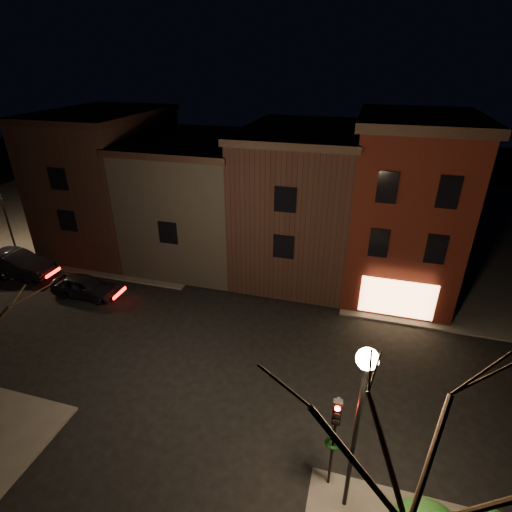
{
  "coord_description": "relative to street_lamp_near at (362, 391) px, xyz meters",
  "views": [
    {
      "loc": [
        5.62,
        -14.63,
        13.43
      ],
      "look_at": [
        0.03,
        4.89,
        3.2
      ],
      "focal_mm": 28.0,
      "sensor_mm": 36.0,
      "label": 1
    }
  ],
  "objects": [
    {
      "name": "street_lamp_near",
      "position": [
        0.0,
        0.0,
        0.0
      ],
      "size": [
        0.6,
        0.6,
        6.48
      ],
      "color": "black",
      "rests_on": "sidewalk_near_right"
    },
    {
      "name": "row_building_a",
      "position": [
        -4.7,
        16.5,
        -0.34
      ],
      "size": [
        7.3,
        10.3,
        9.4
      ],
      "color": "black",
      "rests_on": "ground"
    },
    {
      "name": "traffic_signal",
      "position": [
        -0.6,
        0.49,
        -2.37
      ],
      "size": [
        0.58,
        0.38,
        4.05
      ],
      "color": "black",
      "rests_on": "sidewalk_near_right"
    },
    {
      "name": "parked_car_a",
      "position": [
        -16.6,
        8.79,
        -4.48
      ],
      "size": [
        4.14,
        1.76,
        1.4
      ],
      "primitive_type": "imported",
      "rotation": [
        0.0,
        0.0,
        1.6
      ],
      "color": "black",
      "rests_on": "ground"
    },
    {
      "name": "ground",
      "position": [
        -6.2,
        6.0,
        -5.18
      ],
      "size": [
        120.0,
        120.0,
        0.0
      ],
      "primitive_type": "plane",
      "color": "black",
      "rests_on": "ground"
    },
    {
      "name": "sidewalk_far_left",
      "position": [
        -26.2,
        26.0,
        -5.12
      ],
      "size": [
        30.0,
        30.0,
        0.12
      ],
      "primitive_type": "cube",
      "color": "#2D2B28",
      "rests_on": "ground"
    },
    {
      "name": "parked_car_b",
      "position": [
        -22.78,
        9.8,
        -4.33
      ],
      "size": [
        5.21,
        1.99,
        1.69
      ],
      "primitive_type": "imported",
      "rotation": [
        0.0,
        0.0,
        1.61
      ],
      "color": "black",
      "rests_on": "ground"
    },
    {
      "name": "row_building_b",
      "position": [
        -11.95,
        16.5,
        -0.85
      ],
      "size": [
        7.8,
        10.3,
        8.4
      ],
      "color": "black",
      "rests_on": "ground"
    },
    {
      "name": "bare_tree_right",
      "position": [
        1.3,
        -2.5,
        0.97
      ],
      "size": [
        6.4,
        6.4,
        8.5
      ],
      "color": "black",
      "rests_on": "sidewalk_near_right"
    },
    {
      "name": "corner_building",
      "position": [
        1.8,
        15.47,
        0.22
      ],
      "size": [
        6.5,
        8.5,
        10.5
      ],
      "color": "#3F110B",
      "rests_on": "ground"
    },
    {
      "name": "row_building_c",
      "position": [
        -19.2,
        16.5,
        -0.09
      ],
      "size": [
        7.3,
        10.3,
        9.9
      ],
      "color": "black",
      "rests_on": "ground"
    }
  ]
}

